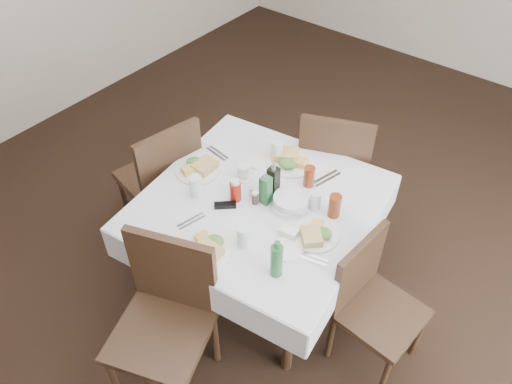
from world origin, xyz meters
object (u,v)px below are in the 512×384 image
at_px(chair_east, 370,297).
at_px(ketchup_bottle, 235,190).
at_px(chair_south, 167,310).
at_px(water_s, 243,237).
at_px(oil_cruet_dark, 273,180).
at_px(coffee_mug, 244,172).
at_px(bread_basket, 291,202).
at_px(oil_cruet_green, 266,189).
at_px(green_bottle, 277,260).
at_px(chair_west, 164,175).
at_px(water_w, 196,186).
at_px(dining_table, 259,210).
at_px(water_e, 315,201).
at_px(chair_north, 334,163).
at_px(water_n, 277,151).

relative_size(chair_east, ketchup_bottle, 6.05).
height_order(chair_south, water_s, chair_south).
height_order(oil_cruet_dark, coffee_mug, oil_cruet_dark).
bearing_deg(bread_basket, chair_east, -8.64).
relative_size(oil_cruet_green, green_bottle, 1.00).
relative_size(chair_west, coffee_mug, 7.75).
height_order(oil_cruet_dark, ketchup_bottle, oil_cruet_dark).
bearing_deg(water_s, bread_basket, 85.72).
height_order(water_s, ketchup_bottle, ketchup_bottle).
bearing_deg(water_s, water_w, 164.30).
bearing_deg(water_s, ketchup_bottle, 136.62).
bearing_deg(green_bottle, dining_table, 136.99).
distance_m(water_s, water_e, 0.50).
distance_m(dining_table, chair_north, 0.78).
relative_size(dining_table, water_n, 10.69).
xyz_separation_m(dining_table, chair_east, (0.79, -0.02, -0.17)).
height_order(water_n, water_e, water_n).
height_order(chair_south, water_n, chair_south).
relative_size(chair_south, oil_cruet_green, 4.22).
distance_m(chair_west, water_w, 0.55).
height_order(dining_table, chair_east, chair_east).
xyz_separation_m(water_e, coffee_mug, (-0.49, -0.04, -0.01)).
distance_m(chair_east, ketchup_bottle, 0.97).
xyz_separation_m(water_n, oil_cruet_dark, (0.17, -0.27, 0.04)).
bearing_deg(dining_table, water_s, -66.02).
bearing_deg(green_bottle, bread_basket, 116.68).
distance_m(water_e, water_w, 0.70).
bearing_deg(dining_table, bread_basket, 22.81).
xyz_separation_m(ketchup_bottle, coffee_mug, (-0.08, 0.18, -0.03)).
bearing_deg(chair_east, green_bottle, -138.86).
bearing_deg(oil_cruet_green, chair_south, -91.89).
xyz_separation_m(dining_table, chair_west, (-0.79, -0.05, -0.11)).
height_order(dining_table, oil_cruet_green, oil_cruet_green).
distance_m(water_s, water_w, 0.49).
xyz_separation_m(water_s, bread_basket, (0.03, 0.40, -0.03)).
bearing_deg(bread_basket, coffee_mug, 174.64).
xyz_separation_m(chair_east, oil_cruet_dark, (-0.77, 0.12, 0.36)).
distance_m(water_s, oil_cruet_dark, 0.44).
bearing_deg(water_w, chair_north, 67.97).
bearing_deg(dining_table, chair_south, -89.34).
relative_size(water_w, ketchup_bottle, 0.94).
xyz_separation_m(chair_north, chair_east, (0.73, -0.79, -0.07)).
xyz_separation_m(chair_east, water_n, (-0.94, 0.39, 0.32)).
relative_size(dining_table, water_e, 12.81).
xyz_separation_m(chair_south, water_e, (0.28, 0.95, 0.24)).
xyz_separation_m(water_e, bread_basket, (-0.12, -0.08, -0.02)).
bearing_deg(chair_west, chair_south, -43.37).
xyz_separation_m(chair_west, water_e, (1.08, 0.19, 0.25)).
bearing_deg(chair_north, ketchup_bottle, -102.22).
distance_m(water_e, ketchup_bottle, 0.47).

